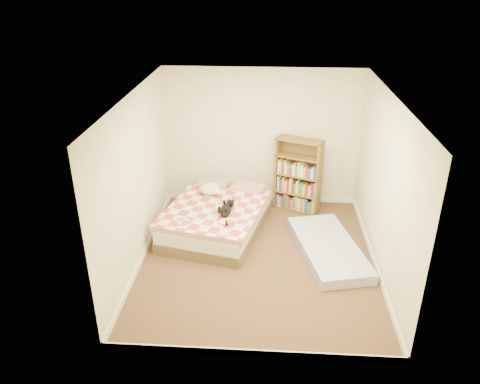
# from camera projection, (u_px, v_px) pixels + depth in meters

# --- Properties ---
(room) EXTENTS (3.51, 4.01, 2.51)m
(room) POSITION_uv_depth(u_px,v_px,m) (259.00, 188.00, 6.61)
(room) COLOR #4D3521
(room) RESTS_ON ground
(bed) EXTENTS (1.82, 2.26, 0.53)m
(bed) POSITION_uv_depth(u_px,v_px,m) (217.00, 216.00, 7.83)
(bed) COLOR brown
(bed) RESTS_ON room
(bookshelf) EXTENTS (0.91, 0.57, 1.35)m
(bookshelf) POSITION_uv_depth(u_px,v_px,m) (297.00, 183.00, 8.39)
(bookshelf) COLOR brown
(bookshelf) RESTS_ON room
(floor_mattress) EXTENTS (1.23, 1.97, 0.16)m
(floor_mattress) POSITION_uv_depth(u_px,v_px,m) (328.00, 248.00, 7.24)
(floor_mattress) COLOR #7787C7
(floor_mattress) RESTS_ON room
(black_cat) EXTENTS (0.29, 0.69, 0.16)m
(black_cat) POSITION_uv_depth(u_px,v_px,m) (226.00, 209.00, 7.41)
(black_cat) COLOR black
(black_cat) RESTS_ON bed
(white_dog) EXTENTS (0.37, 0.38, 0.18)m
(white_dog) POSITION_uv_depth(u_px,v_px,m) (211.00, 189.00, 8.03)
(white_dog) COLOR silver
(white_dog) RESTS_ON bed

